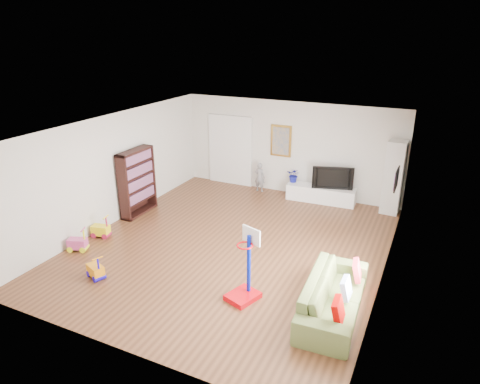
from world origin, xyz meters
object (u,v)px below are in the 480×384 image
at_px(bookshelf, 137,182).
at_px(basketball_hoop, 243,266).
at_px(media_console, 321,194).
at_px(sofa, 334,295).

height_order(bookshelf, basketball_hoop, bookshelf).
distance_m(bookshelf, basketball_hoop, 4.75).
xyz_separation_m(media_console, sofa, (1.54, -4.86, 0.11)).
relative_size(media_console, basketball_hoop, 1.40).
height_order(sofa, basketball_hoop, basketball_hoop).
bearing_deg(sofa, bookshelf, 67.27).
bearing_deg(basketball_hoop, media_console, 108.96).
bearing_deg(media_console, sofa, -75.00).
height_order(bookshelf, sofa, bookshelf).
distance_m(sofa, basketball_hoop, 1.63).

